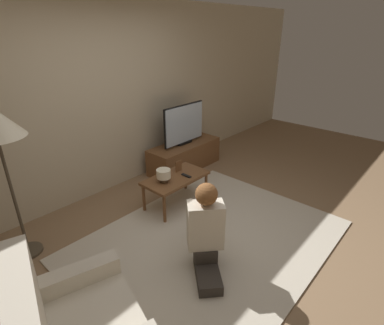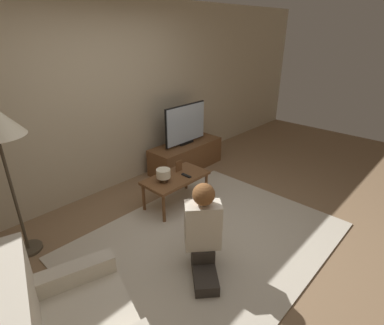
{
  "view_description": "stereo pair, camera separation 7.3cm",
  "coord_description": "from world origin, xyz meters",
  "px_view_note": "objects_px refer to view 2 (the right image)",
  "views": [
    {
      "loc": [
        -2.17,
        -1.67,
        2.2
      ],
      "look_at": [
        0.44,
        0.67,
        0.62
      ],
      "focal_mm": 28.0,
      "sensor_mm": 36.0,
      "label": 1
    },
    {
      "loc": [
        -2.12,
        -1.73,
        2.2
      ],
      "look_at": [
        0.44,
        0.67,
        0.62
      ],
      "focal_mm": 28.0,
      "sensor_mm": 36.0,
      "label": 2
    }
  ],
  "objects_px": {
    "tv": "(186,124)",
    "table_lamp": "(163,174)",
    "person_kneeling": "(203,228)",
    "coffee_table": "(176,180)"
  },
  "relations": [
    {
      "from": "person_kneeling",
      "to": "table_lamp",
      "type": "relative_size",
      "value": 5.19
    },
    {
      "from": "table_lamp",
      "to": "tv",
      "type": "bearing_deg",
      "value": 32.19
    },
    {
      "from": "coffee_table",
      "to": "table_lamp",
      "type": "relative_size",
      "value": 4.84
    },
    {
      "from": "tv",
      "to": "table_lamp",
      "type": "distance_m",
      "value": 1.36
    },
    {
      "from": "tv",
      "to": "table_lamp",
      "type": "xyz_separation_m",
      "value": [
        -1.14,
        -0.71,
        -0.25
      ]
    },
    {
      "from": "tv",
      "to": "coffee_table",
      "type": "distance_m",
      "value": 1.25
    },
    {
      "from": "person_kneeling",
      "to": "table_lamp",
      "type": "distance_m",
      "value": 1.14
    },
    {
      "from": "person_kneeling",
      "to": "table_lamp",
      "type": "xyz_separation_m",
      "value": [
        0.45,
        1.05,
        0.04
      ]
    },
    {
      "from": "coffee_table",
      "to": "person_kneeling",
      "type": "distance_m",
      "value": 1.23
    },
    {
      "from": "tv",
      "to": "coffee_table",
      "type": "relative_size",
      "value": 0.99
    }
  ]
}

